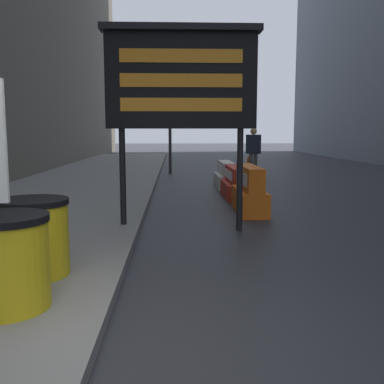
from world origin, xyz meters
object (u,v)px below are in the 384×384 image
(message_board, at_px, (181,80))
(traffic_cone_near, at_px, (248,166))
(jersey_barrier_red_striped, at_px, (236,184))
(jersey_barrier_orange_far, at_px, (249,192))
(barrel_drum_middle, at_px, (33,237))
(jersey_barrier_white, at_px, (226,176))
(barrel_drum_foreground, at_px, (5,262))
(traffic_light_near_curb, at_px, (170,97))
(pedestrian_worker, at_px, (253,148))

(message_board, bearing_deg, traffic_cone_near, 74.11)
(jersey_barrier_red_striped, xyz_separation_m, traffic_cone_near, (1.18, 5.34, 0.04))
(jersey_barrier_red_striped, bearing_deg, jersey_barrier_orange_far, -90.00)
(jersey_barrier_orange_far, bearing_deg, barrel_drum_middle, -124.93)
(traffic_cone_near, bearing_deg, jersey_barrier_white, -110.37)
(barrel_drum_foreground, xyz_separation_m, jersey_barrier_orange_far, (2.97, 5.21, -0.12))
(jersey_barrier_red_striped, height_order, traffic_light_near_curb, traffic_light_near_curb)
(barrel_drum_foreground, xyz_separation_m, jersey_barrier_red_striped, (2.97, 7.25, -0.19))
(barrel_drum_middle, xyz_separation_m, traffic_cone_near, (4.19, 11.68, -0.15))
(barrel_drum_foreground, xyz_separation_m, message_board, (1.56, 3.50, 1.90))
(pedestrian_worker, bearing_deg, jersey_barrier_red_striped, 115.47)
(barrel_drum_foreground, bearing_deg, jersey_barrier_orange_far, 60.37)
(barrel_drum_foreground, height_order, traffic_light_near_curb, traffic_light_near_curb)
(jersey_barrier_orange_far, distance_m, jersey_barrier_red_striped, 2.04)
(barrel_drum_foreground, xyz_separation_m, traffic_cone_near, (4.15, 12.59, -0.15))
(jersey_barrier_orange_far, bearing_deg, jersey_barrier_white, 90.00)
(jersey_barrier_orange_far, xyz_separation_m, traffic_cone_near, (1.18, 7.37, -0.03))
(barrel_drum_middle, height_order, jersey_barrier_orange_far, jersey_barrier_orange_far)
(traffic_cone_near, xyz_separation_m, pedestrian_worker, (0.11, -0.42, 0.66))
(barrel_drum_middle, distance_m, pedestrian_worker, 12.07)
(jersey_barrier_red_striped, relative_size, pedestrian_worker, 1.01)
(jersey_barrier_orange_far, xyz_separation_m, traffic_light_near_curb, (-1.69, 8.69, 2.54))
(jersey_barrier_orange_far, height_order, pedestrian_worker, pedestrian_worker)
(barrel_drum_middle, xyz_separation_m, jersey_barrier_white, (3.01, 8.50, -0.20))
(jersey_barrier_orange_far, bearing_deg, jersey_barrier_red_striped, 90.00)
(barrel_drum_foreground, bearing_deg, barrel_drum_middle, 92.79)
(barrel_drum_middle, xyz_separation_m, pedestrian_worker, (4.30, 11.27, 0.51))
(pedestrian_worker, bearing_deg, barrel_drum_middle, 109.28)
(message_board, relative_size, jersey_barrier_white, 1.89)
(barrel_drum_foreground, bearing_deg, jersey_barrier_red_striped, 67.76)
(jersey_barrier_white, bearing_deg, traffic_cone_near, 69.63)
(barrel_drum_middle, height_order, traffic_cone_near, barrel_drum_middle)
(jersey_barrier_orange_far, xyz_separation_m, jersey_barrier_red_striped, (-0.00, 2.04, -0.07))
(message_board, relative_size, jersey_barrier_orange_far, 1.95)
(barrel_drum_middle, height_order, message_board, message_board)
(barrel_drum_foreground, distance_m, jersey_barrier_orange_far, 6.00)
(jersey_barrier_orange_far, height_order, jersey_barrier_white, jersey_barrier_orange_far)
(jersey_barrier_white, distance_m, traffic_cone_near, 3.39)
(jersey_barrier_white, bearing_deg, traffic_light_near_curb, 110.61)
(jersey_barrier_white, height_order, pedestrian_worker, pedestrian_worker)
(traffic_cone_near, bearing_deg, barrel_drum_foreground, -108.23)
(barrel_drum_middle, xyz_separation_m, jersey_barrier_orange_far, (3.01, 4.31, -0.12))
(barrel_drum_foreground, relative_size, pedestrian_worker, 0.46)
(barrel_drum_middle, bearing_deg, jersey_barrier_orange_far, 55.07)
(jersey_barrier_red_striped, xyz_separation_m, pedestrian_worker, (1.29, 4.92, 0.70))
(message_board, bearing_deg, barrel_drum_foreground, -114.00)
(barrel_drum_middle, relative_size, traffic_cone_near, 1.05)
(traffic_light_near_curb, bearing_deg, traffic_cone_near, -24.61)
(barrel_drum_foreground, height_order, barrel_drum_middle, same)
(jersey_barrier_orange_far, relative_size, pedestrian_worker, 0.95)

